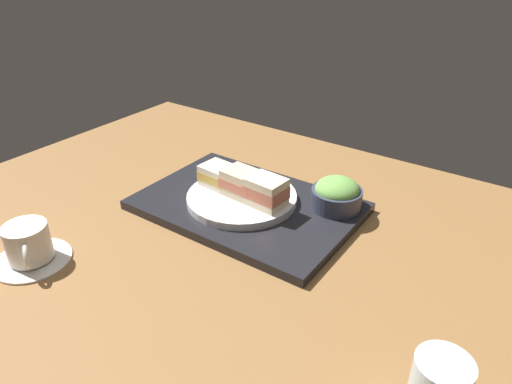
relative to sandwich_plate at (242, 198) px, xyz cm
name	(u,v)px	position (x,y,z in cm)	size (l,w,h in cm)	color
ground_plane	(244,237)	(-5.31, 6.67, -4.29)	(140.00, 100.00, 3.00)	brown
serving_tray	(247,206)	(-1.21, -0.28, -1.80)	(45.16, 30.56, 1.97)	black
sandwich_plate	(242,198)	(0.00, 0.00, 0.00)	(23.40, 23.40, 1.63)	silver
sandwich_near	(266,192)	(-6.58, 0.54, 3.78)	(8.14, 6.47, 5.93)	beige
sandwich_middle	(242,183)	(0.00, 0.00, 3.61)	(8.37, 6.60, 5.59)	beige
sandwich_far	(219,176)	(6.58, -0.54, 3.12)	(8.03, 6.53, 4.61)	#EFE5C1
salad_bowl	(337,194)	(-17.53, -9.30, 2.24)	(10.52, 10.52, 6.64)	#33384C
coffee_cup	(29,246)	(20.15, 36.55, 0.53)	(13.63, 13.63, 7.52)	silver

